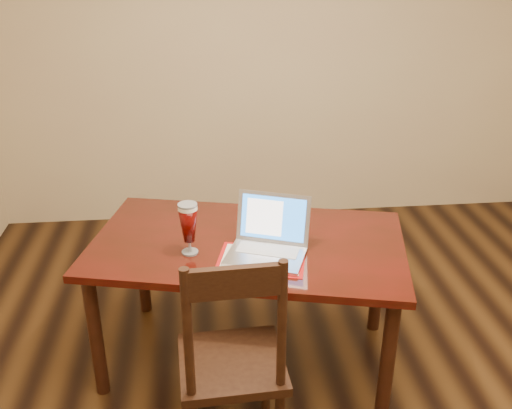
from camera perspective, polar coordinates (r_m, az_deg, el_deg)
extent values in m
cube|color=tan|center=(4.45, 2.88, 15.15)|extent=(4.50, 0.01, 2.70)
cube|color=#430C09|center=(2.88, -0.84, -4.02)|extent=(1.72, 1.21, 0.04)
cylinder|color=black|center=(2.96, -15.72, -12.55)|extent=(0.07, 0.07, 0.69)
cylinder|color=black|center=(2.78, 13.01, -15.05)|extent=(0.07, 0.07, 0.69)
cylinder|color=black|center=(3.52, -11.34, -5.61)|extent=(0.07, 0.07, 0.69)
cylinder|color=black|center=(3.36, 12.10, -7.20)|extent=(0.07, 0.07, 0.69)
cube|color=#AB100F|center=(2.70, 0.54, -5.53)|extent=(0.46, 0.38, 0.00)
cube|color=silver|center=(2.70, 0.54, -5.50)|extent=(0.42, 0.33, 0.00)
cube|color=silver|center=(2.71, 0.93, -5.22)|extent=(0.42, 0.36, 0.02)
cube|color=silver|center=(2.75, 1.19, -4.55)|extent=(0.32, 0.21, 0.00)
cube|color=#B7B7BB|center=(2.65, 0.57, -5.79)|extent=(0.11, 0.09, 0.00)
cube|color=silver|center=(2.78, 1.73, -1.35)|extent=(0.36, 0.19, 0.24)
cube|color=blue|center=(2.78, 1.71, -1.38)|extent=(0.32, 0.16, 0.20)
cube|color=white|center=(2.78, 0.84, -1.28)|extent=(0.18, 0.11, 0.17)
cylinder|color=silver|center=(2.78, -6.61, -4.74)|extent=(0.08, 0.08, 0.01)
cylinder|color=silver|center=(2.76, -6.65, -4.14)|extent=(0.01, 0.01, 0.06)
cylinder|color=white|center=(2.67, -6.86, -0.31)|extent=(0.09, 0.09, 0.02)
cylinder|color=silver|center=(2.67, -6.87, -0.05)|extent=(0.09, 0.09, 0.01)
cylinder|color=white|center=(3.16, -0.40, -0.40)|extent=(0.06, 0.06, 0.04)
cylinder|color=white|center=(3.14, 1.80, -0.58)|extent=(0.06, 0.06, 0.04)
cube|color=black|center=(2.53, -2.44, -15.62)|extent=(0.47, 0.45, 0.04)
cylinder|color=black|center=(2.81, -6.59, -17.37)|extent=(0.04, 0.04, 0.43)
cylinder|color=black|center=(2.84, 1.00, -16.73)|extent=(0.04, 0.04, 0.43)
cylinder|color=black|center=(2.20, -6.83, -12.75)|extent=(0.04, 0.04, 0.57)
cylinder|color=black|center=(2.23, 2.61, -11.96)|extent=(0.04, 0.04, 0.57)
cube|color=black|center=(2.09, -2.16, -7.78)|extent=(0.36, 0.05, 0.13)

